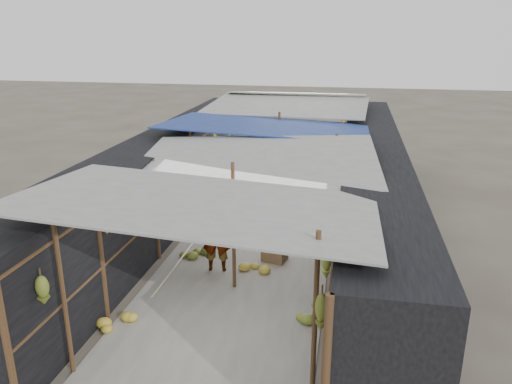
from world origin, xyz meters
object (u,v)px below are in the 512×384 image
Objects in this scene: vendor_elderly at (216,236)px; shopper_blue at (265,178)px; vendor_seated at (334,179)px; crate_near at (275,255)px; black_basin at (335,184)px.

vendor_elderly is 4.03m from shopper_blue.
shopper_blue is 2.68m from vendor_seated.
vendor_elderly is 0.88× the size of shopper_blue.
shopper_blue reaches higher than vendor_seated.
crate_near is at bearing -76.41° from shopper_blue.
crate_near is 1.50m from vendor_elderly.
vendor_elderly is (-2.24, -6.57, 0.73)m from black_basin.
black_basin is 0.82m from vendor_seated.
vendor_seated is (1.89, 1.84, -0.45)m from shopper_blue.
vendor_seated is at bearing -90.00° from black_basin.
vendor_seated is (1.09, 5.16, 0.33)m from crate_near.
black_basin is 6.98m from vendor_elderly.
shopper_blue reaches higher than vendor_elderly.
black_basin is 0.56× the size of vendor_seated.
crate_near is 5.28m from vendor_seated.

